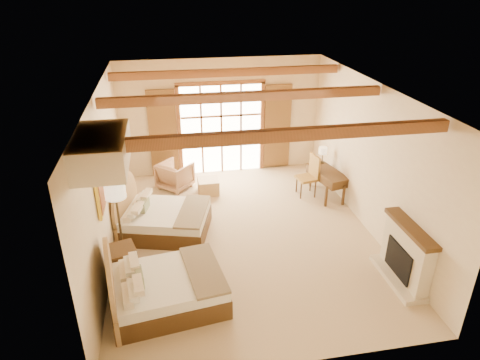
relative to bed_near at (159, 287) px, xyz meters
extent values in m
plane|color=#CEAF8C|center=(1.82, 1.89, -0.37)|extent=(7.00, 7.00, 0.00)
plane|color=beige|center=(1.82, 5.39, 1.23)|extent=(5.50, 0.00, 5.50)
plane|color=beige|center=(-0.93, 1.89, 1.23)|extent=(0.00, 7.00, 7.00)
plane|color=beige|center=(4.57, 1.89, 1.23)|extent=(0.00, 7.00, 7.00)
plane|color=#AE793C|center=(1.82, 1.89, 2.83)|extent=(7.00, 7.00, 0.00)
cube|color=white|center=(1.82, 5.35, 0.88)|extent=(2.20, 0.02, 2.50)
cube|color=brown|center=(0.22, 5.32, 0.88)|extent=(0.75, 0.06, 2.40)
cube|color=brown|center=(3.42, 5.32, 0.88)|extent=(0.75, 0.06, 2.40)
cube|color=beige|center=(4.44, -0.11, 0.18)|extent=(0.25, 1.30, 1.10)
cube|color=black|center=(4.37, -0.11, 0.08)|extent=(0.18, 0.80, 0.60)
cube|color=beige|center=(4.35, -0.11, -0.32)|extent=(0.45, 1.40, 0.10)
cube|color=#472D19|center=(4.43, -0.11, 0.75)|extent=(0.30, 1.40, 0.08)
cube|color=yellow|center=(-0.89, 1.14, 1.38)|extent=(0.05, 0.95, 0.75)
cube|color=orange|center=(-0.86, 1.14, 1.38)|extent=(0.02, 0.82, 0.62)
cube|color=#F5E0C1|center=(-0.58, -0.11, 2.58)|extent=(0.70, 1.40, 0.45)
cube|color=#472D19|center=(0.14, 0.00, -0.19)|extent=(2.06, 1.67, 0.37)
cube|color=white|center=(0.14, 0.00, 0.09)|extent=(2.02, 1.64, 0.20)
cube|color=#7D704F|center=(0.78, 0.00, 0.20)|extent=(0.76, 1.51, 0.05)
cube|color=gray|center=(-0.30, 0.00, 0.30)|extent=(0.16, 0.40, 0.22)
cube|color=#472D19|center=(0.15, 2.32, -0.20)|extent=(2.13, 1.82, 0.36)
cube|color=white|center=(0.15, 2.32, 0.08)|extent=(2.09, 1.78, 0.20)
cube|color=#7D704F|center=(0.77, 2.32, 0.19)|extent=(0.90, 1.50, 0.04)
cube|color=gray|center=(-0.28, 2.32, 0.28)|extent=(0.20, 0.39, 0.21)
cube|color=#472D19|center=(-0.68, 0.90, -0.06)|extent=(0.65, 0.65, 0.63)
cylinder|color=#3B311E|center=(-0.68, 1.27, -0.36)|extent=(0.26, 0.26, 0.03)
cylinder|color=#3B311E|center=(-0.68, 1.27, 0.42)|extent=(0.04, 0.04, 1.55)
cylinder|color=beige|center=(-0.68, 1.27, 1.28)|extent=(0.38, 0.38, 0.32)
imported|color=#A37553|center=(0.45, 4.49, -0.02)|extent=(1.09, 1.09, 0.71)
cube|color=#A4864F|center=(1.28, 4.03, -0.19)|extent=(0.52, 0.52, 0.38)
cube|color=#472D19|center=(4.25, 3.38, 0.28)|extent=(0.79, 1.33, 0.04)
cube|color=#472D19|center=(4.25, 3.38, 0.16)|extent=(0.76, 1.29, 0.20)
cube|color=olive|center=(3.73, 3.48, 0.09)|extent=(0.55, 0.55, 0.06)
cube|color=olive|center=(3.94, 3.48, 0.41)|extent=(0.14, 0.47, 0.57)
cylinder|color=#3B311E|center=(4.29, 3.93, 0.31)|extent=(0.13, 0.13, 0.02)
cylinder|color=#3B311E|center=(4.29, 3.93, 0.46)|extent=(0.03, 0.03, 0.30)
cylinder|color=beige|center=(4.29, 3.93, 0.64)|extent=(0.21, 0.21, 0.17)
camera|label=1|loc=(0.34, -5.87, 4.77)|focal=32.00mm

